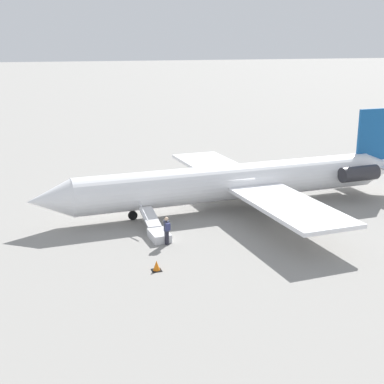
{
  "coord_description": "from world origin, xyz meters",
  "views": [
    {
      "loc": [
        14.45,
        34.97,
        11.94
      ],
      "look_at": [
        3.44,
        1.0,
        1.81
      ],
      "focal_mm": 50.0,
      "sensor_mm": 36.0,
      "label": 1
    }
  ],
  "objects": [
    {
      "name": "ground_plane",
      "position": [
        0.0,
        0.0,
        0.0
      ],
      "size": [
        600.0,
        600.0,
        0.0
      ],
      "primitive_type": "plane",
      "color": "gray"
    },
    {
      "name": "airplane_main",
      "position": [
        -0.93,
        -0.05,
        2.04
      ],
      "size": [
        29.56,
        22.3,
        6.81
      ],
      "rotation": [
        0.0,
        0.0,
        0.05
      ],
      "color": "white",
      "rests_on": "ground"
    },
    {
      "name": "boarding_stairs",
      "position": [
        6.77,
        4.18,
        0.37
      ],
      "size": [
        1.23,
        4.06,
        1.7
      ],
      "rotation": [
        0.0,
        0.0,
        -1.52
      ],
      "color": "silver",
      "rests_on": "ground"
    },
    {
      "name": "passenger",
      "position": [
        6.53,
        5.57,
        1.0
      ],
      "size": [
        0.36,
        0.55,
        1.74
      ],
      "rotation": [
        0.0,
        0.0,
        -1.52
      ],
      "color": "#23232D",
      "rests_on": "ground"
    },
    {
      "name": "traffic_cone_near_stairs",
      "position": [
        8.08,
        9.12,
        0.26
      ],
      "size": [
        0.52,
        0.52,
        0.57
      ],
      "color": "black",
      "rests_on": "ground"
    }
  ]
}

